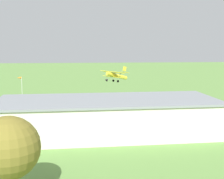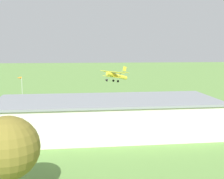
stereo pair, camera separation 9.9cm
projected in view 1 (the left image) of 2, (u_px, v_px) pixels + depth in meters
name	position (u px, v px, depth m)	size (l,w,h in m)	color
ground_plane	(90.00, 104.00, 82.75)	(400.00, 400.00, 0.00)	#608C42
hangar	(108.00, 116.00, 54.22)	(38.51, 16.01, 6.19)	beige
biplane	(116.00, 75.00, 82.87)	(7.90, 8.24, 4.21)	yellow
car_yellow	(19.00, 112.00, 68.29)	(1.95, 4.19, 1.74)	gold
person_watching_takeoff	(38.00, 109.00, 72.43)	(0.41, 0.41, 1.55)	orange
person_beside_truck	(52.00, 107.00, 73.60)	(0.42, 0.42, 1.66)	#72338C
tree_behind_hangar_left	(8.00, 148.00, 30.04)	(6.26, 6.26, 8.68)	brown
windsock	(20.00, 79.00, 90.80)	(1.47, 0.99, 6.34)	silver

